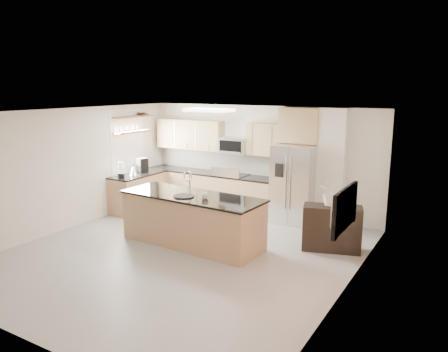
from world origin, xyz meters
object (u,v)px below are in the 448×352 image
Objects in this scene: range at (231,193)px; bowl at (143,113)px; cup at (205,196)px; blender at (121,171)px; refrigerator at (295,184)px; coffee_maker at (142,166)px; television at (337,208)px; microwave at (234,146)px; kettle at (133,170)px; flower_vase at (332,187)px; credenza at (332,228)px; platter at (184,196)px; island at (192,219)px.

bowl is at bearing -165.75° from range.
blender is (-2.93, 0.87, 0.04)m from cup.
refrigerator is 13.20× the size of cup.
television is (5.61, -2.26, 0.26)m from coffee_maker.
cup is at bearing -72.03° from microwave.
refrigerator is 3.88m from kettle.
coffee_maker is 1.34m from bowl.
refrigerator is at bearing 7.65° from bowl.
refrigerator is (1.66, -0.05, 0.42)m from range.
coffee_maker is (-2.95, 1.64, 0.05)m from cup.
range is 2.70m from cup.
microwave is 0.43× the size of refrigerator.
television is at bearing -23.87° from bowl.
bowl is (-0.23, 0.69, 1.34)m from kettle.
flower_vase is at bearing 18.88° from television.
coffee_maker is (-5.02, 0.45, 0.66)m from credenza.
bowl is at bearing 148.14° from cup.
coffee_maker reaches higher than cup.
cup is at bearing -31.86° from bowl.
kettle reaches higher than platter.
refrigerator is 4.22m from bowl.
refrigerator reaches higher than coffee_maker.
refrigerator is 1.77m from flower_vase.
kettle is at bearing -80.20° from coffee_maker.
range is 3.20m from credenza.
blender reaches higher than platter.
microwave reaches higher than blender.
cup is at bearing -16.48° from blender.
kettle is at bearing 179.76° from flower_vase.
credenza is (2.45, 1.07, -0.07)m from island.
flower_vase is (1.22, -1.24, 0.32)m from refrigerator.
kettle is at bearing -71.97° from bowl.
cup is (-0.81, -2.45, 0.15)m from refrigerator.
microwave is 0.26× the size of island.
credenza is at bearing 17.95° from television.
platter is (-0.06, -0.19, 0.50)m from island.
blender is (-2.49, 0.93, 0.08)m from platter.
cup is at bearing -149.11° from flower_vase.
kettle is (-4.95, 0.05, 0.61)m from credenza.
television reaches higher than range.
cup is 0.36× the size of blender.
coffee_maker is at bearing 158.02° from credenza.
range is at bearing -90.00° from microwave.
credenza is 5.05m from blender.
refrigerator is at bearing -1.60° from range.
platter is 1.11× the size of coffee_maker.
flower_vase is at bearing -0.24° from kettle.
bowl is (-3.91, -0.53, 1.50)m from refrigerator.
platter is 0.98× the size of bowl.
refrigerator is 1.65× the size of television.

